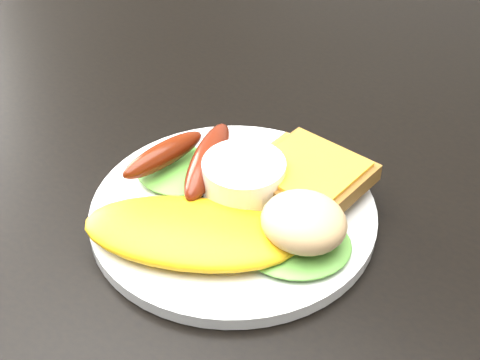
% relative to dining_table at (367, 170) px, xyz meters
% --- Properties ---
extents(dining_table, '(1.20, 0.80, 0.04)m').
position_rel_dining_table_xyz_m(dining_table, '(0.00, 0.00, 0.00)').
color(dining_table, black).
rests_on(dining_table, ground).
extents(plate, '(0.23, 0.23, 0.01)m').
position_rel_dining_table_xyz_m(plate, '(-0.06, -0.14, 0.03)').
color(plate, white).
rests_on(plate, dining_table).
extents(lettuce_left, '(0.09, 0.08, 0.01)m').
position_rel_dining_table_xyz_m(lettuce_left, '(-0.12, -0.13, 0.04)').
color(lettuce_left, '#4A962F').
rests_on(lettuce_left, plate).
extents(lettuce_right, '(0.11, 0.10, 0.01)m').
position_rel_dining_table_xyz_m(lettuce_right, '(0.01, -0.15, 0.04)').
color(lettuce_right, '#5C8E34').
rests_on(lettuce_right, plate).
extents(omelette, '(0.18, 0.13, 0.02)m').
position_rel_dining_table_xyz_m(omelette, '(-0.06, -0.19, 0.04)').
color(omelette, '#FCA227').
rests_on(omelette, plate).
extents(sausage_a, '(0.04, 0.09, 0.02)m').
position_rel_dining_table_xyz_m(sausage_a, '(-0.13, -0.14, 0.05)').
color(sausage_a, '#5D2707').
rests_on(sausage_a, lettuce_left).
extents(sausage_b, '(0.06, 0.11, 0.03)m').
position_rel_dining_table_xyz_m(sausage_b, '(-0.09, -0.12, 0.05)').
color(sausage_b, '#680C09').
rests_on(sausage_b, lettuce_left).
extents(ramekin, '(0.08, 0.08, 0.04)m').
position_rel_dining_table_xyz_m(ramekin, '(-0.05, -0.13, 0.05)').
color(ramekin, white).
rests_on(ramekin, plate).
extents(toast_a, '(0.09, 0.09, 0.01)m').
position_rel_dining_table_xyz_m(toast_a, '(-0.03, -0.09, 0.04)').
color(toast_a, olive).
rests_on(toast_a, plate).
extents(toast_b, '(0.09, 0.09, 0.01)m').
position_rel_dining_table_xyz_m(toast_b, '(-0.01, -0.10, 0.05)').
color(toast_b, olive).
rests_on(toast_b, toast_a).
extents(potato_salad, '(0.07, 0.07, 0.03)m').
position_rel_dining_table_xyz_m(potato_salad, '(0.01, -0.15, 0.06)').
color(potato_salad, beige).
rests_on(potato_salad, lettuce_right).
extents(fork, '(0.14, 0.06, 0.00)m').
position_rel_dining_table_xyz_m(fork, '(-0.08, -0.15, 0.03)').
color(fork, '#ADAFB7').
rests_on(fork, plate).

